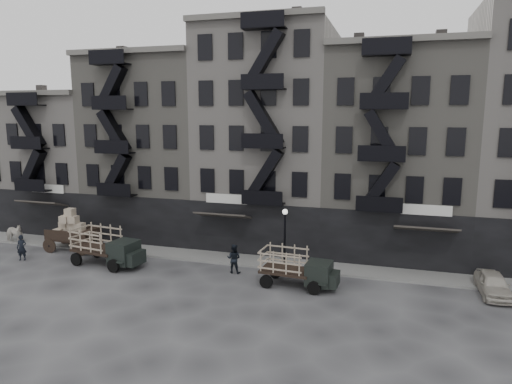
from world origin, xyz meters
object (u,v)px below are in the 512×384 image
(stake_truck_west, at_px, (106,244))
(pedestrian_west, at_px, (22,248))
(stake_truck_east, at_px, (297,265))
(pedestrian_mid, at_px, (234,259))
(horse, at_px, (13,234))
(wagon, at_px, (71,227))
(car_east, at_px, (493,284))

(stake_truck_west, relative_size, pedestrian_west, 2.95)
(stake_truck_east, xyz_separation_m, pedestrian_mid, (-4.52, 1.23, -0.38))
(pedestrian_west, bearing_deg, stake_truck_east, -20.01)
(horse, relative_size, wagon, 0.52)
(stake_truck_west, height_order, pedestrian_mid, stake_truck_west)
(wagon, height_order, stake_truck_west, wagon)
(wagon, distance_m, car_east, 29.69)
(horse, bearing_deg, wagon, -84.68)
(horse, distance_m, wagon, 5.73)
(wagon, xyz_separation_m, pedestrian_west, (-1.90, -3.08, -0.95))
(stake_truck_west, relative_size, pedestrian_mid, 2.80)
(horse, height_order, stake_truck_east, stake_truck_east)
(wagon, distance_m, pedestrian_west, 3.74)
(car_east, bearing_deg, pedestrian_west, -177.46)
(horse, height_order, pedestrian_west, pedestrian_west)
(car_east, relative_size, pedestrian_west, 2.11)
(pedestrian_mid, bearing_deg, stake_truck_east, 164.89)
(stake_truck_east, relative_size, pedestrian_west, 2.62)
(pedestrian_mid, bearing_deg, stake_truck_west, 6.79)
(pedestrian_west, height_order, pedestrian_mid, pedestrian_mid)
(pedestrian_west, bearing_deg, horse, 118.66)
(horse, relative_size, stake_truck_east, 0.42)
(stake_truck_west, bearing_deg, pedestrian_mid, 14.54)
(wagon, xyz_separation_m, stake_truck_west, (4.65, -2.26, -0.36))
(pedestrian_west, bearing_deg, car_east, -17.09)
(pedestrian_west, distance_m, pedestrian_mid, 15.78)
(horse, relative_size, pedestrian_mid, 1.05)
(stake_truck_east, height_order, car_east, stake_truck_east)
(pedestrian_west, bearing_deg, stake_truck_west, -14.67)
(horse, distance_m, stake_truck_west, 10.56)
(car_east, height_order, pedestrian_west, pedestrian_west)
(stake_truck_east, bearing_deg, horse, 178.41)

